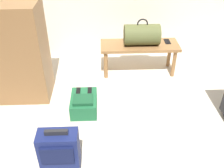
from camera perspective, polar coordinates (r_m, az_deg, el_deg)
ground_plane at (r=2.69m, az=7.70°, el=-9.15°), size 6.60×6.60×0.00m
bench at (r=3.36m, az=6.13°, el=7.83°), size 1.00×0.36×0.41m
duffel_bag_olive at (r=3.28m, az=6.64°, el=10.87°), size 0.44×0.26×0.34m
cell_phone at (r=3.45m, az=12.19°, el=9.26°), size 0.07×0.14×0.01m
suitcase_small_navy at (r=2.17m, az=-11.67°, el=-14.32°), size 0.32×0.19×0.46m
backpack_green at (r=2.81m, az=-6.26°, el=-4.25°), size 0.28×0.38×0.21m
side_cabinet at (r=2.97m, az=-19.86°, el=6.56°), size 0.56×0.44×1.10m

